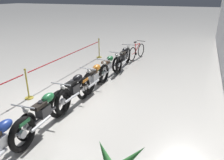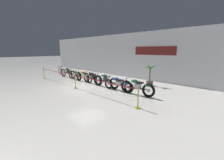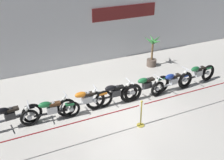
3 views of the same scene
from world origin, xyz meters
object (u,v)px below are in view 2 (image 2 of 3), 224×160
(stanchion_mid_left, at_px, (75,83))
(stanchion_mid_right, at_px, (138,101))
(motorcycle_green_6, at_px, (137,87))
(stanchion_far_left, at_px, (64,75))
(motorcycle_blue_5, at_px, (118,84))
(bicycle, at_px, (61,72))
(motorcycle_black_0, at_px, (68,72))
(motorcycle_orange_2, at_px, (84,76))
(motorcycle_green_1, at_px, (74,74))
(motorcycle_green_4, at_px, (105,80))
(motorcycle_black_3, at_px, (92,78))
(potted_palm_left_of_row, at_px, (150,76))

(stanchion_mid_left, distance_m, stanchion_mid_right, 5.24)
(motorcycle_green_6, relative_size, stanchion_far_left, 0.21)
(stanchion_mid_left, bearing_deg, motorcycle_blue_5, 32.41)
(bicycle, bearing_deg, motorcycle_blue_5, -2.41)
(motorcycle_black_0, xyz_separation_m, motorcycle_blue_5, (6.84, -0.22, -0.03))
(bicycle, distance_m, stanchion_mid_left, 6.33)
(stanchion_far_left, bearing_deg, stanchion_mid_left, 0.00)
(motorcycle_orange_2, relative_size, bicycle, 1.33)
(motorcycle_green_1, bearing_deg, motorcycle_green_4, 0.51)
(bicycle, bearing_deg, motorcycle_black_0, -4.52)
(motorcycle_orange_2, distance_m, motorcycle_black_3, 1.23)
(motorcycle_black_3, relative_size, potted_palm_left_of_row, 1.48)
(motorcycle_green_6, distance_m, potted_palm_left_of_row, 2.78)
(motorcycle_blue_5, distance_m, potted_palm_left_of_row, 2.85)
(motorcycle_green_1, bearing_deg, motorcycle_orange_2, 2.89)
(motorcycle_black_0, relative_size, motorcycle_green_1, 1.08)
(stanchion_far_left, xyz_separation_m, stanchion_mid_right, (6.78, 0.00, -0.38))
(motorcycle_black_0, distance_m, stanchion_far_left, 3.32)
(motorcycle_black_0, relative_size, motorcycle_green_6, 1.06)
(bicycle, relative_size, potted_palm_left_of_row, 1.04)
(stanchion_mid_right, bearing_deg, motorcycle_blue_5, 149.01)
(potted_palm_left_of_row, distance_m, stanchion_mid_right, 4.80)
(motorcycle_black_3, distance_m, stanchion_far_left, 2.14)
(motorcycle_green_6, bearing_deg, motorcycle_green_4, 179.60)
(motorcycle_green_6, bearing_deg, motorcycle_black_0, 178.88)
(motorcycle_blue_5, bearing_deg, potted_palm_left_of_row, 75.26)
(motorcycle_green_1, xyz_separation_m, motorcycle_green_6, (6.83, 0.02, 0.01))
(motorcycle_blue_5, relative_size, stanchion_far_left, 0.22)
(motorcycle_green_4, xyz_separation_m, bicycle, (-7.25, 0.28, -0.10))
(motorcycle_orange_2, bearing_deg, stanchion_far_left, -92.56)
(motorcycle_green_1, bearing_deg, motorcycle_green_6, 0.14)
(motorcycle_blue_5, bearing_deg, bicycle, 177.59)
(motorcycle_black_0, distance_m, stanchion_mid_right, 9.71)
(motorcycle_black_3, distance_m, motorcycle_green_6, 4.22)
(motorcycle_black_0, distance_m, motorcycle_green_1, 1.45)
(motorcycle_green_6, height_order, potted_palm_left_of_row, potted_palm_left_of_row)
(motorcycle_green_1, height_order, stanchion_mid_right, stanchion_mid_right)
(motorcycle_black_3, distance_m, bicycle, 5.78)
(motorcycle_blue_5, distance_m, stanchion_far_left, 4.41)
(motorcycle_black_0, distance_m, motorcycle_green_4, 5.53)
(motorcycle_black_0, distance_m, motorcycle_black_3, 4.06)
(motorcycle_blue_5, relative_size, stanchion_mid_left, 2.20)
(stanchion_far_left, height_order, stanchion_mid_left, same)
(motorcycle_black_3, bearing_deg, motorcycle_green_6, 0.12)
(potted_palm_left_of_row, relative_size, stanchion_mid_left, 1.57)
(motorcycle_black_0, height_order, motorcycle_green_1, motorcycle_black_0)
(stanchion_far_left, distance_m, stanchion_mid_left, 1.59)
(motorcycle_green_1, height_order, motorcycle_green_6, motorcycle_green_6)
(motorcycle_orange_2, height_order, bicycle, bicycle)
(motorcycle_green_1, height_order, bicycle, bicycle)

